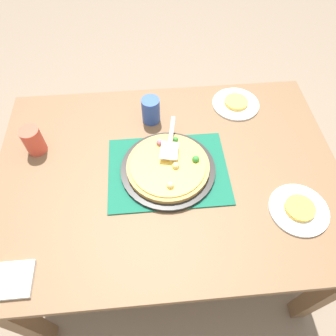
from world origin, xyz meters
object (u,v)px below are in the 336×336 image
at_px(pizza_pan, 168,169).
at_px(plate_near_left, 299,210).
at_px(plate_far_right, 236,104).
at_px(pizza, 168,166).
at_px(served_slice_right, 236,102).
at_px(napkin_stack, 14,280).
at_px(cup_near, 151,110).
at_px(pizza_server, 170,141).
at_px(served_slice_left, 300,208).
at_px(cup_far, 33,140).

distance_m(pizza_pan, plate_near_left, 0.52).
bearing_deg(plate_far_right, pizza, -134.94).
bearing_deg(served_slice_right, napkin_stack, -140.04).
distance_m(plate_far_right, cup_near, 0.41).
distance_m(pizza, pizza_server, 0.10).
bearing_deg(plate_far_right, pizza_pan, -134.99).
bearing_deg(pizza, served_slice_left, -25.46).
height_order(pizza_pan, served_slice_right, served_slice_right).
bearing_deg(pizza, pizza_server, 79.95).
distance_m(plate_far_right, served_slice_left, 0.59).
height_order(cup_far, napkin_stack, cup_far).
distance_m(served_slice_left, cup_near, 0.73).
xyz_separation_m(plate_near_left, served_slice_left, (0.00, 0.00, 0.01)).
bearing_deg(served_slice_left, served_slice_right, 101.08).
distance_m(cup_far, pizza_server, 0.56).
distance_m(plate_near_left, served_slice_left, 0.01).
bearing_deg(served_slice_right, pizza_pan, -134.99).
height_order(pizza_pan, plate_far_right, pizza_pan).
bearing_deg(cup_near, plate_near_left, -44.65).
bearing_deg(pizza_pan, plate_near_left, -25.32).
bearing_deg(served_slice_right, plate_near_left, -78.92).
distance_m(cup_far, napkin_stack, 0.55).
bearing_deg(pizza, served_slice_right, 45.06).
height_order(plate_near_left, served_slice_left, served_slice_left).
bearing_deg(pizza_server, plate_far_right, 37.56).
bearing_deg(served_slice_left, plate_near_left, 0.00).
xyz_separation_m(plate_far_right, cup_near, (-0.41, -0.06, 0.06)).
height_order(plate_near_left, napkin_stack, napkin_stack).
distance_m(pizza, cup_near, 0.30).
height_order(pizza_pan, pizza_server, pizza_server).
height_order(pizza_pan, cup_near, cup_near).
relative_size(plate_near_left, cup_near, 1.83).
height_order(plate_near_left, plate_far_right, same).
relative_size(plate_far_right, served_slice_left, 2.00).
height_order(plate_far_right, served_slice_right, served_slice_right).
xyz_separation_m(plate_near_left, napkin_stack, (-1.00, -0.17, 0.00)).
xyz_separation_m(cup_near, pizza_server, (0.07, -0.19, 0.01)).
distance_m(served_slice_right, cup_far, 0.92).
height_order(pizza_pan, napkin_stack, pizza_pan).
distance_m(pizza_pan, served_slice_left, 0.52).
relative_size(cup_far, napkin_stack, 1.00).
xyz_separation_m(plate_near_left, cup_far, (-1.01, 0.38, 0.06)).
xyz_separation_m(pizza, cup_near, (-0.05, 0.29, 0.03)).
relative_size(served_slice_left, cup_near, 0.92).
bearing_deg(napkin_stack, plate_far_right, 39.96).
height_order(pizza, plate_near_left, pizza).
bearing_deg(napkin_stack, cup_near, 54.65).
distance_m(served_slice_left, cup_far, 1.08).
bearing_deg(served_slice_left, cup_far, 159.37).
bearing_deg(plate_near_left, served_slice_right, 101.08).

